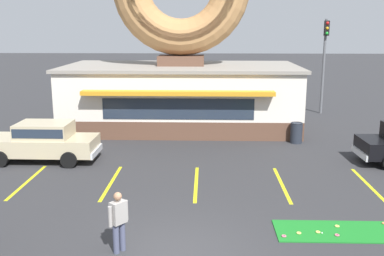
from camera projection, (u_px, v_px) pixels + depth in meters
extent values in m
plane|color=#2D2D30|center=(177.00, 254.00, 10.89)|extent=(160.00, 160.00, 0.00)
cube|color=brown|center=(182.00, 119.00, 24.45)|extent=(12.00, 6.00, 0.90)
cube|color=silver|center=(181.00, 90.00, 24.09)|extent=(12.00, 6.00, 2.30)
cube|color=gray|center=(181.00, 67.00, 23.81)|extent=(12.30, 6.30, 0.16)
cube|color=orange|center=(178.00, 93.00, 20.81)|extent=(9.00, 0.60, 0.20)
cube|color=#232D3D|center=(178.00, 109.00, 21.26)|extent=(7.20, 0.03, 1.00)
cube|color=brown|center=(181.00, 60.00, 23.74)|extent=(2.40, 1.80, 0.50)
cube|color=#197523|center=(358.00, 232.00, 12.04)|extent=(4.42, 1.31, 0.03)
torus|color=#E5C666|center=(299.00, 233.00, 11.89)|extent=(0.13, 0.13, 0.04)
torus|color=#D8667F|center=(337.00, 235.00, 11.77)|extent=(0.13, 0.13, 0.04)
torus|color=#E5C666|center=(337.00, 226.00, 12.30)|extent=(0.13, 0.13, 0.04)
torus|color=#E5C666|center=(318.00, 232.00, 11.95)|extent=(0.13, 0.13, 0.04)
torus|color=#D8667F|center=(284.00, 236.00, 11.72)|extent=(0.13, 0.13, 0.04)
torus|color=#D17F47|center=(384.00, 223.00, 12.47)|extent=(0.13, 0.13, 0.04)
sphere|color=white|center=(322.00, 233.00, 11.88)|extent=(0.04, 0.04, 0.04)
cube|color=silver|center=(360.00, 153.00, 17.98)|extent=(0.15, 1.67, 0.24)
cylinder|color=black|center=(373.00, 150.00, 18.86)|extent=(0.65, 0.24, 0.64)
cube|color=#BCAD89|center=(42.00, 145.00, 18.26)|extent=(4.41, 1.79, 0.68)
cube|color=#BCAD89|center=(44.00, 130.00, 18.11)|extent=(2.11, 1.58, 0.60)
cube|color=#232D3D|center=(44.00, 129.00, 18.10)|extent=(2.03, 1.60, 0.36)
cube|color=silver|center=(96.00, 151.00, 18.23)|extent=(0.11, 1.67, 0.24)
cylinder|color=black|center=(0.00, 159.00, 17.53)|extent=(0.64, 0.23, 0.64)
cylinder|color=black|center=(19.00, 147.00, 19.24)|extent=(0.64, 0.23, 0.64)
cylinder|color=black|center=(69.00, 160.00, 17.42)|extent=(0.64, 0.23, 0.64)
cylinder|color=black|center=(82.00, 148.00, 19.14)|extent=(0.64, 0.23, 0.64)
cylinder|color=#474C66|center=(116.00, 239.00, 10.86)|extent=(0.15, 0.15, 0.75)
cylinder|color=#474C66|center=(122.00, 236.00, 11.01)|extent=(0.15, 0.15, 0.75)
cube|color=gray|center=(118.00, 212.00, 10.79)|extent=(0.42, 0.45, 0.55)
cylinder|color=gray|center=(110.00, 217.00, 10.61)|extent=(0.10, 0.10, 0.51)
cylinder|color=gray|center=(126.00, 210.00, 10.98)|extent=(0.10, 0.10, 0.51)
sphere|color=#9E7051|center=(118.00, 196.00, 10.70)|extent=(0.20, 0.20, 0.20)
cylinder|color=#232833|center=(296.00, 133.00, 21.09)|extent=(0.56, 0.56, 0.95)
torus|color=black|center=(297.00, 123.00, 20.98)|extent=(0.57, 0.57, 0.05)
cylinder|color=#595B60|center=(323.00, 67.00, 27.71)|extent=(0.16, 0.16, 5.80)
cube|color=black|center=(327.00, 28.00, 27.01)|extent=(0.28, 0.24, 0.90)
sphere|color=red|center=(328.00, 23.00, 26.82)|extent=(0.18, 0.18, 0.18)
sphere|color=orange|center=(327.00, 28.00, 26.89)|extent=(0.18, 0.18, 0.18)
sphere|color=green|center=(327.00, 33.00, 26.96)|extent=(0.18, 0.18, 0.18)
cube|color=yellow|center=(27.00, 182.00, 15.93)|extent=(0.12, 3.60, 0.01)
cube|color=yellow|center=(111.00, 182.00, 15.84)|extent=(0.12, 3.60, 0.01)
cube|color=yellow|center=(196.00, 183.00, 15.75)|extent=(0.12, 3.60, 0.01)
cube|color=yellow|center=(282.00, 184.00, 15.66)|extent=(0.12, 3.60, 0.01)
cube|color=yellow|center=(369.00, 185.00, 15.56)|extent=(0.12, 3.60, 0.01)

